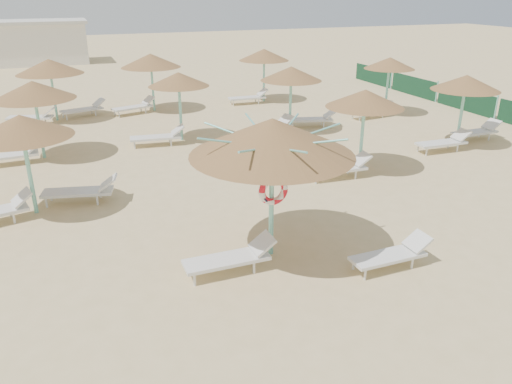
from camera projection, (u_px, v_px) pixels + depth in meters
name	position (u px, v px, depth m)	size (l,w,h in m)	color
ground	(290.00, 257.00, 11.16)	(120.00, 120.00, 0.00)	#D6B782
main_palapa	(272.00, 138.00, 10.30)	(3.50, 3.50, 3.13)	#77CFC0
lounger_main_a	(232.00, 257.00, 10.49)	(1.96, 0.61, 0.71)	silver
lounger_main_b	(393.00, 254.00, 10.67)	(1.81, 0.58, 0.65)	silver
palapa_field	(206.00, 77.00, 19.76)	(19.16, 13.73, 2.72)	#77CFC0
service_hut	(32.00, 42.00, 38.72)	(8.40, 4.40, 3.25)	silver
windbreak_fence	(466.00, 100.00, 24.23)	(0.08, 19.84, 1.10)	#1A4F31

